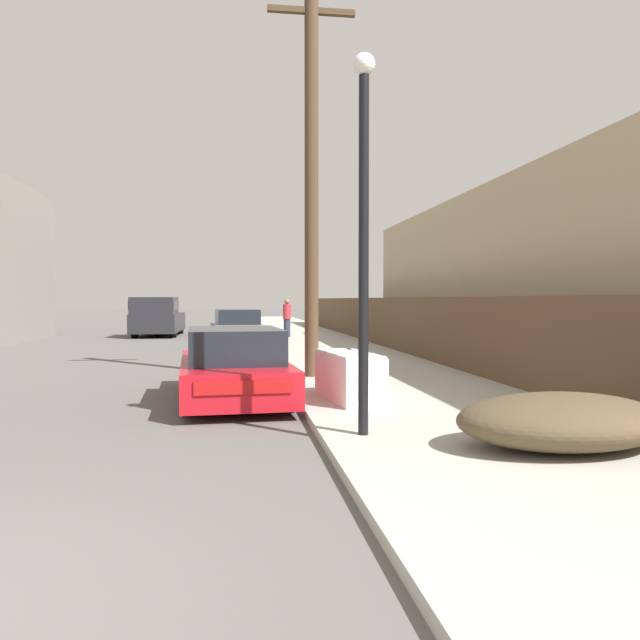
{
  "coord_description": "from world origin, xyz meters",
  "views": [
    {
      "loc": [
        2.2,
        -3.38,
        1.71
      ],
      "look_at": [
        3.95,
        9.33,
        1.29
      ],
      "focal_mm": 35.0,
      "sensor_mm": 36.0,
      "label": 1
    }
  ],
  "objects_px": {
    "utility_pole": "(312,169)",
    "car_parked_mid": "(237,329)",
    "street_lamp": "(364,213)",
    "pickup_truck": "(157,317)",
    "discarded_fridge": "(349,376)",
    "parked_sports_car_red": "(233,367)",
    "brush_pile": "(562,421)",
    "pedestrian": "(287,318)"
  },
  "relations": [
    {
      "from": "parked_sports_car_red",
      "to": "brush_pile",
      "type": "distance_m",
      "value": 5.63
    },
    {
      "from": "pickup_truck",
      "to": "brush_pile",
      "type": "height_order",
      "value": "pickup_truck"
    },
    {
      "from": "brush_pile",
      "to": "car_parked_mid",
      "type": "bearing_deg",
      "value": 101.36
    },
    {
      "from": "pedestrian",
      "to": "car_parked_mid",
      "type": "bearing_deg",
      "value": -122.57
    },
    {
      "from": "discarded_fridge",
      "to": "pickup_truck",
      "type": "xyz_separation_m",
      "value": [
        -5.35,
        20.08,
        0.41
      ]
    },
    {
      "from": "car_parked_mid",
      "to": "street_lamp",
      "type": "bearing_deg",
      "value": -89.63
    },
    {
      "from": "car_parked_mid",
      "to": "pedestrian",
      "type": "relative_size",
      "value": 2.61
    },
    {
      "from": "car_parked_mid",
      "to": "street_lamp",
      "type": "relative_size",
      "value": 0.95
    },
    {
      "from": "pickup_truck",
      "to": "utility_pole",
      "type": "distance_m",
      "value": 18.08
    },
    {
      "from": "pickup_truck",
      "to": "utility_pole",
      "type": "relative_size",
      "value": 0.64
    },
    {
      "from": "car_parked_mid",
      "to": "pickup_truck",
      "type": "height_order",
      "value": "pickup_truck"
    },
    {
      "from": "pickup_truck",
      "to": "utility_pole",
      "type": "height_order",
      "value": "utility_pole"
    },
    {
      "from": "street_lamp",
      "to": "utility_pole",
      "type": "bearing_deg",
      "value": 89.15
    },
    {
      "from": "discarded_fridge",
      "to": "parked_sports_car_red",
      "type": "distance_m",
      "value": 2.04
    },
    {
      "from": "utility_pole",
      "to": "brush_pile",
      "type": "relative_size",
      "value": 3.61
    },
    {
      "from": "brush_pile",
      "to": "utility_pole",
      "type": "bearing_deg",
      "value": 105.87
    },
    {
      "from": "discarded_fridge",
      "to": "brush_pile",
      "type": "relative_size",
      "value": 0.81
    },
    {
      "from": "discarded_fridge",
      "to": "utility_pole",
      "type": "relative_size",
      "value": 0.22
    },
    {
      "from": "pickup_truck",
      "to": "discarded_fridge",
      "type": "bearing_deg",
      "value": 105.53
    },
    {
      "from": "parked_sports_car_red",
      "to": "pickup_truck",
      "type": "height_order",
      "value": "pickup_truck"
    },
    {
      "from": "pickup_truck",
      "to": "utility_pole",
      "type": "bearing_deg",
      "value": 107.45
    },
    {
      "from": "street_lamp",
      "to": "discarded_fridge",
      "type": "bearing_deg",
      "value": 83.31
    },
    {
      "from": "pickup_truck",
      "to": "street_lamp",
      "type": "height_order",
      "value": "street_lamp"
    },
    {
      "from": "pickup_truck",
      "to": "street_lamp",
      "type": "distance_m",
      "value": 23.23
    },
    {
      "from": "car_parked_mid",
      "to": "discarded_fridge",
      "type": "bearing_deg",
      "value": -87.41
    },
    {
      "from": "parked_sports_car_red",
      "to": "street_lamp",
      "type": "height_order",
      "value": "street_lamp"
    },
    {
      "from": "discarded_fridge",
      "to": "brush_pile",
      "type": "height_order",
      "value": "discarded_fridge"
    },
    {
      "from": "discarded_fridge",
      "to": "street_lamp",
      "type": "height_order",
      "value": "street_lamp"
    },
    {
      "from": "street_lamp",
      "to": "parked_sports_car_red",
      "type": "bearing_deg",
      "value": 113.8
    },
    {
      "from": "pedestrian",
      "to": "discarded_fridge",
      "type": "bearing_deg",
      "value": -91.43
    },
    {
      "from": "discarded_fridge",
      "to": "car_parked_mid",
      "type": "distance_m",
      "value": 13.42
    },
    {
      "from": "discarded_fridge",
      "to": "brush_pile",
      "type": "distance_m",
      "value": 3.87
    },
    {
      "from": "brush_pile",
      "to": "pedestrian",
      "type": "xyz_separation_m",
      "value": [
        -1.25,
        20.13,
        0.53
      ]
    },
    {
      "from": "discarded_fridge",
      "to": "parked_sports_car_red",
      "type": "relative_size",
      "value": 0.41
    },
    {
      "from": "parked_sports_car_red",
      "to": "pickup_truck",
      "type": "xyz_separation_m",
      "value": [
        -3.54,
        19.15,
        0.34
      ]
    },
    {
      "from": "car_parked_mid",
      "to": "brush_pile",
      "type": "height_order",
      "value": "car_parked_mid"
    },
    {
      "from": "utility_pole",
      "to": "street_lamp",
      "type": "bearing_deg",
      "value": -90.85
    },
    {
      "from": "discarded_fridge",
      "to": "brush_pile",
      "type": "xyz_separation_m",
      "value": [
        1.66,
        -3.5,
        -0.08
      ]
    },
    {
      "from": "utility_pole",
      "to": "brush_pile",
      "type": "xyz_separation_m",
      "value": [
        1.87,
        -6.6,
        -3.97
      ]
    },
    {
      "from": "discarded_fridge",
      "to": "utility_pole",
      "type": "height_order",
      "value": "utility_pole"
    },
    {
      "from": "utility_pole",
      "to": "car_parked_mid",
      "type": "bearing_deg",
      "value": 98.36
    },
    {
      "from": "discarded_fridge",
      "to": "utility_pole",
      "type": "bearing_deg",
      "value": 86.83
    }
  ]
}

